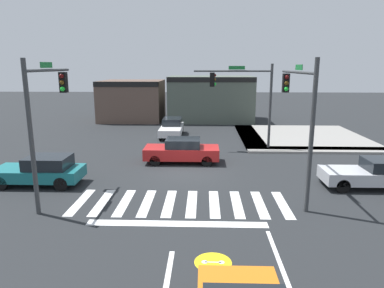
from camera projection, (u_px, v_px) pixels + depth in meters
name	position (u px, v px, depth m)	size (l,w,h in m)	color
ground_plane	(186.00, 172.00, 19.42)	(120.00, 120.00, 0.00)	#232628
crosswalk_near	(180.00, 203.00, 15.03)	(9.17, 3.03, 0.01)	silver
bike_detector_marking	(213.00, 262.00, 10.52)	(1.14, 1.14, 0.01)	yellow
curb_corner_northeast	(296.00, 138.00, 28.30)	(10.00, 10.60, 0.15)	gray
storefront_row	(179.00, 99.00, 37.55)	(16.10, 6.32, 4.70)	brown
traffic_signal_northeast	(244.00, 91.00, 23.89)	(5.37, 0.32, 5.93)	#383A3D
traffic_signal_southeast	(299.00, 104.00, 15.31)	(0.32, 5.64, 6.10)	#383A3D
traffic_signal_southwest	(46.00, 106.00, 14.55)	(0.32, 4.28, 6.08)	#383A3D
car_red	(182.00, 151.00, 21.23)	(4.51, 1.83, 1.49)	red
car_silver	(374.00, 173.00, 16.83)	(4.36, 1.77, 1.42)	#B7BABF
car_teal	(41.00, 170.00, 17.23)	(4.26, 1.83, 1.46)	#196B70
car_white	(172.00, 127.00, 29.28)	(1.74, 4.51, 1.44)	white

